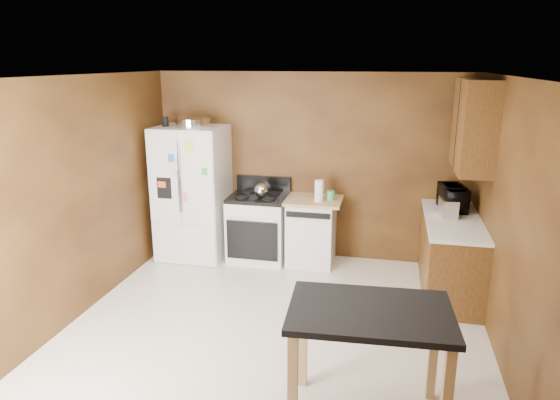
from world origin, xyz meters
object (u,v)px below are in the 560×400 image
(refrigerator, at_px, (193,193))
(island, at_px, (370,327))
(roasting_pan, at_px, (193,122))
(dishwasher, at_px, (311,231))
(toaster, at_px, (448,207))
(paper_towel, at_px, (319,191))
(kettle, at_px, (261,190))
(pen_cup, at_px, (165,122))
(green_canister, at_px, (331,195))
(gas_range, at_px, (259,227))
(microwave, at_px, (453,199))

(refrigerator, height_order, island, refrigerator)
(roasting_pan, bearing_deg, dishwasher, 2.92)
(toaster, bearing_deg, dishwasher, 159.91)
(paper_towel, bearing_deg, roasting_pan, 179.87)
(island, bearing_deg, kettle, 118.90)
(refrigerator, bearing_deg, roasting_pan, 4.97)
(toaster, bearing_deg, pen_cup, 169.76)
(toaster, bearing_deg, refrigerator, 168.48)
(pen_cup, distance_m, dishwasher, 2.40)
(paper_towel, height_order, toaster, paper_towel)
(toaster, bearing_deg, roasting_pan, 168.31)
(pen_cup, xyz_separation_m, refrigerator, (0.31, 0.05, -0.96))
(island, bearing_deg, refrigerator, 131.71)
(kettle, height_order, island, kettle)
(roasting_pan, relative_size, green_canister, 3.78)
(dishwasher, bearing_deg, roasting_pan, -177.08)
(kettle, distance_m, island, 3.21)
(kettle, distance_m, gas_range, 0.54)
(green_canister, bearing_deg, island, -77.51)
(toaster, distance_m, refrigerator, 3.31)
(pen_cup, bearing_deg, island, -44.47)
(roasting_pan, relative_size, dishwasher, 0.50)
(pen_cup, relative_size, kettle, 0.66)
(kettle, distance_m, paper_towel, 0.76)
(toaster, height_order, island, toaster)
(green_canister, distance_m, gas_range, 1.08)
(pen_cup, height_order, island, pen_cup)
(pen_cup, relative_size, toaster, 0.43)
(pen_cup, xyz_separation_m, toaster, (3.60, -0.30, -0.86))
(dishwasher, xyz_separation_m, island, (0.89, -2.91, 0.31))
(roasting_pan, xyz_separation_m, microwave, (3.31, -0.05, -0.82))
(green_canister, distance_m, refrigerator, 1.88)
(toaster, relative_size, refrigerator, 0.16)
(kettle, bearing_deg, toaster, -7.91)
(kettle, bearing_deg, roasting_pan, 178.23)
(roasting_pan, relative_size, toaster, 1.54)
(green_canister, xyz_separation_m, microwave, (1.49, -0.14, 0.08))
(microwave, relative_size, island, 0.39)
(green_canister, bearing_deg, roasting_pan, -177.13)
(toaster, distance_m, gas_range, 2.47)
(roasting_pan, xyz_separation_m, gas_range, (0.86, 0.06, -1.39))
(green_canister, bearing_deg, gas_range, -177.92)
(toaster, height_order, microwave, microwave)
(kettle, relative_size, paper_towel, 0.69)
(refrigerator, bearing_deg, paper_towel, 0.03)
(paper_towel, distance_m, island, 2.95)
(pen_cup, xyz_separation_m, island, (2.83, -2.78, -1.10))
(roasting_pan, height_order, gas_range, roasting_pan)
(pen_cup, height_order, green_canister, pen_cup)
(kettle, xyz_separation_m, green_canister, (0.90, 0.12, -0.05))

